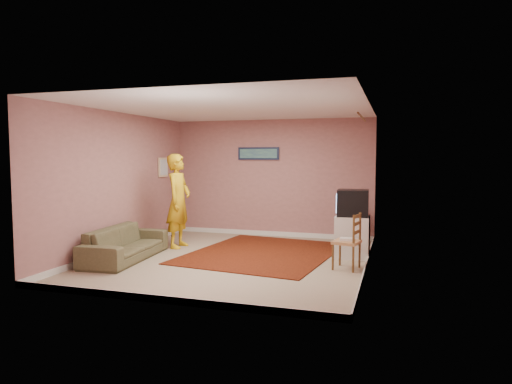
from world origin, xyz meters
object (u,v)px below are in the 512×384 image
(crt_tv, at_px, (353,203))
(sofa, at_px, (125,243))
(chair_a, at_px, (347,219))
(chair_b, at_px, (347,235))
(tv_cabinet, at_px, (352,237))
(person, at_px, (178,201))

(crt_tv, relative_size, sofa, 0.30)
(chair_a, distance_m, chair_b, 2.00)
(tv_cabinet, height_order, chair_a, chair_a)
(tv_cabinet, relative_size, person, 0.40)
(tv_cabinet, xyz_separation_m, crt_tv, (-0.01, -0.00, 0.60))
(crt_tv, bearing_deg, sofa, -163.92)
(sofa, bearing_deg, crt_tv, -75.58)
(tv_cabinet, xyz_separation_m, person, (-3.35, -0.07, 0.55))
(chair_a, relative_size, chair_b, 1.00)
(crt_tv, distance_m, person, 3.35)
(chair_a, xyz_separation_m, chair_b, (0.19, -2.00, 0.01))
(sofa, xyz_separation_m, person, (0.40, 1.24, 0.64))
(tv_cabinet, bearing_deg, person, -178.76)
(person, bearing_deg, chair_b, -105.63)
(chair_a, xyz_separation_m, sofa, (-3.55, -2.44, -0.25))
(chair_b, bearing_deg, sofa, -71.46)
(sofa, relative_size, person, 1.05)
(crt_tv, height_order, sofa, crt_tv)
(person, bearing_deg, chair_a, -71.36)
(crt_tv, xyz_separation_m, chair_b, (-0.01, -0.87, -0.43))
(crt_tv, height_order, chair_a, crt_tv)
(tv_cabinet, height_order, sofa, tv_cabinet)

